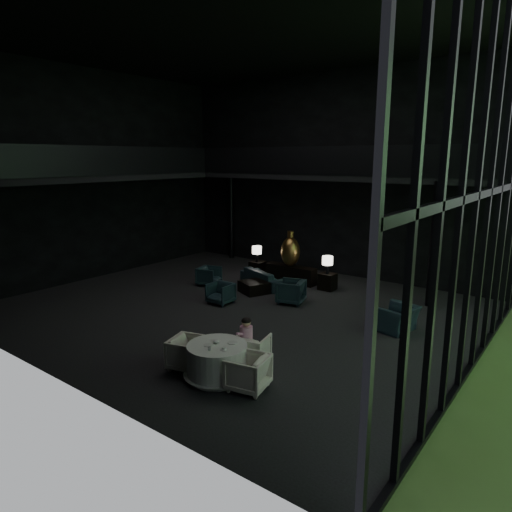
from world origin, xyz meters
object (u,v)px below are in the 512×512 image
Objects in this scene: sofa at (265,275)px; lounge_armchair_east at (291,289)px; table_lamp_right at (328,261)px; window_armchair at (396,314)px; dining_chair_west at (188,351)px; console at (291,274)px; lounge_armchair_west at (209,275)px; child at (246,331)px; dining_chair_north at (252,347)px; dining_chair_east at (248,370)px; coffee_table at (255,287)px; dining_table at (217,363)px; side_table_right at (327,281)px; lounge_armchair_south at (221,293)px; side_table_left at (258,269)px; bronze_urn at (290,251)px; table_lamp_left at (257,251)px.

lounge_armchair_east reaches higher than sofa.
table_lamp_right is at bearing 158.98° from lounge_armchair_east.
lounge_armchair_east is at bearing -84.40° from window_armchair.
console is at bearing -0.23° from dining_chair_west.
lounge_armchair_west is 7.29m from window_armchair.
lounge_armchair_east is at bearing -95.57° from table_lamp_right.
lounge_armchair_east is at bearing -70.11° from child.
table_lamp_right reaches higher than dining_chair_north.
dining_chair_east is (0.71, -1.08, 0.07)m from dining_chair_north.
dining_chair_north is at bearing -158.45° from dining_chair_east.
dining_table reaches higher than coffee_table.
side_table_right is 4.09m from lounge_armchair_south.
lounge_armchair_east is 1.03× the size of coffee_table.
coffee_table is at bearing -135.45° from table_lamp_right.
side_table_left is (-1.60, 0.02, -0.03)m from console.
console is 1.53× the size of bronze_urn.
table_lamp_right reaches higher than table_lamp_left.
dining_chair_east is (4.07, -5.59, 0.22)m from coffee_table.
bronze_urn reaches higher than dining_chair_east.
dining_chair_north is (5.31, -4.24, -0.03)m from lounge_armchair_west.
side_table_right is 2.33m from sofa.
bronze_urn is 2.23× the size of side_table_right.
lounge_armchair_south is at bearing 130.63° from dining_table.
console is 3.24× the size of table_lamp_left.
table_lamp_left is 1.58m from sofa.
dining_chair_east is at bearing 110.70° from dining_chair_north.
window_armchair is 5.89m from dining_chair_west.
lounge_armchair_south is (0.08, -2.57, -0.06)m from sofa.
lounge_armchair_south is 5.59m from window_armchair.
side_table_right is at bearing 45.33° from coffee_table.
lounge_armchair_east is (-0.20, -2.09, -0.59)m from table_lamp_right.
bronze_urn is at bearing -65.32° from child.
sofa is (-2.11, -0.98, 0.13)m from side_table_right.
dining_chair_east reaches higher than side_table_right.
dining_chair_west is (-0.94, -1.15, 0.06)m from dining_chair_north.
table_lamp_left reaches higher than dining_chair_west.
dining_chair_north is (3.50, -2.85, -0.02)m from lounge_armchair_south.
window_armchair is (6.65, -2.41, -0.58)m from table_lamp_left.
child is at bearing -16.91° from window_armchair.
dining_chair_east is 1.31× the size of child.
lounge_armchair_west is (-0.63, -2.21, 0.09)m from side_table_left.
console is 3.18× the size of child.
child is at bearing -55.04° from side_table_left.
table_lamp_left is (0.00, -0.06, 0.75)m from side_table_left.
sofa is at bearing -116.76° from console.
dining_chair_west is at bearing -174.78° from dining_table.
console is 7.18m from child.
table_lamp_right reaches higher than window_armchair.
child is at bearing -54.68° from dining_chair_west.
lounge_armchair_east reaches higher than dining_chair_north.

